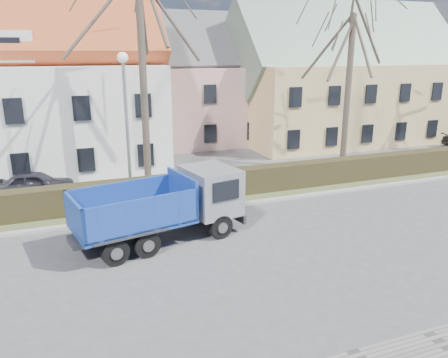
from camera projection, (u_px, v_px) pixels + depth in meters
name	position (u px, v px, depth m)	size (l,w,h in m)	color
ground	(250.00, 250.00, 15.90)	(120.00, 120.00, 0.00)	#4A4A4D
curb_far	(209.00, 208.00, 20.01)	(80.00, 0.30, 0.12)	#98958E
grass_strip	(199.00, 198.00, 21.45)	(80.00, 3.00, 0.10)	#49522E
hedge	(200.00, 187.00, 21.10)	(60.00, 0.90, 1.30)	black
building_pink	(193.00, 91.00, 34.07)	(10.80, 8.80, 8.00)	tan
building_yellow	(345.00, 86.00, 35.40)	(18.80, 10.80, 8.50)	tan
tree_1	(143.00, 65.00, 21.06)	(9.20, 9.20, 12.65)	#453A2F
tree_2	(349.00, 77.00, 25.38)	(8.00, 8.00, 11.00)	#453A2F
dump_truck	(154.00, 209.00, 16.24)	(6.65, 2.47, 2.66)	navy
streetlight	(127.00, 129.00, 20.12)	(0.55, 0.55, 7.04)	gray
cart_frame	(91.00, 225.00, 17.51)	(0.62, 0.36, 0.57)	silver
parked_car_a	(36.00, 184.00, 21.76)	(1.48, 3.69, 1.26)	#22222A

